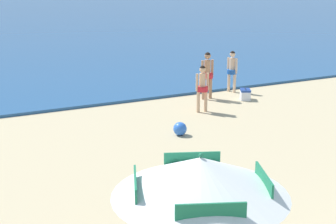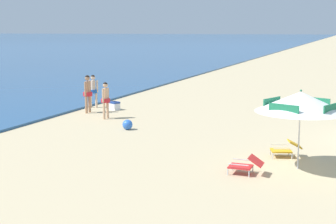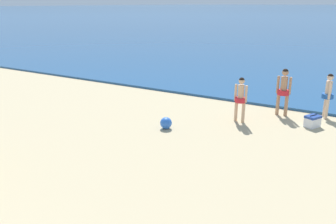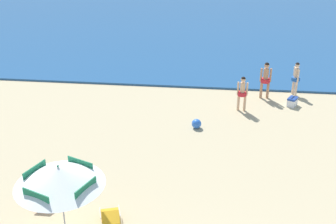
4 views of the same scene
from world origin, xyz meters
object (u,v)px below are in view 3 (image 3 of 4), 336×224
at_px(person_standing_near_shore, 284,89).
at_px(person_wading_in, 328,93).
at_px(person_standing_beside, 241,96).
at_px(cooler_box, 312,121).
at_px(beach_ball, 166,123).

distance_m(person_standing_near_shore, person_wading_in, 1.53).
bearing_deg(person_standing_near_shore, person_standing_beside, -126.47).
bearing_deg(cooler_box, person_standing_beside, -162.36).
distance_m(person_standing_near_shore, cooler_box, 1.63).
bearing_deg(cooler_box, beach_ball, -147.77).
xyz_separation_m(person_standing_beside, cooler_box, (2.30, 0.73, -0.72)).
relative_size(person_standing_beside, beach_ball, 4.05).
bearing_deg(person_wading_in, person_standing_near_shore, -160.70).
bearing_deg(beach_ball, cooler_box, 32.23).
height_order(person_standing_near_shore, beach_ball, person_standing_near_shore).
distance_m(person_standing_near_shore, person_standing_beside, 1.86).
bearing_deg(person_wading_in, beach_ball, -138.56).
distance_m(person_standing_near_shore, beach_ball, 4.58).
bearing_deg(person_standing_beside, person_wading_in, 38.15).
height_order(person_standing_near_shore, person_standing_beside, person_standing_near_shore).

